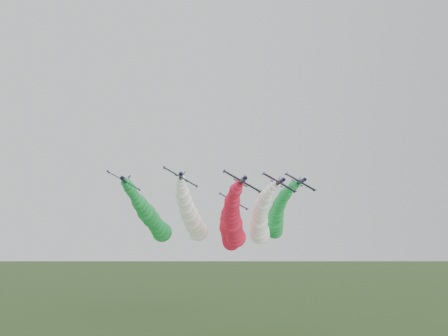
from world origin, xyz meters
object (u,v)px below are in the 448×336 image
(jet_outer_left, at_px, (152,220))
(jet_outer_right, at_px, (276,219))
(jet_trail, at_px, (229,231))
(jet_inner_right, at_px, (260,222))
(jet_inner_left, at_px, (192,218))
(jet_lead, at_px, (234,224))

(jet_outer_left, bearing_deg, jet_outer_right, 5.63)
(jet_outer_right, height_order, jet_trail, jet_outer_right)
(jet_inner_right, bearing_deg, jet_outer_right, 49.38)
(jet_inner_left, height_order, jet_inner_right, jet_inner_left)
(jet_lead, bearing_deg, jet_outer_right, 49.57)
(jet_inner_left, bearing_deg, jet_inner_right, 6.03)
(jet_inner_right, bearing_deg, jet_inner_left, -173.97)
(jet_inner_left, bearing_deg, jet_outer_left, 152.21)
(jet_inner_right, bearing_deg, jet_lead, -130.30)
(jet_lead, relative_size, jet_outer_left, 1.00)
(jet_lead, bearing_deg, jet_outer_left, 146.53)
(jet_outer_left, bearing_deg, jet_trail, 25.74)
(jet_lead, distance_m, jet_inner_right, 15.87)
(jet_outer_right, bearing_deg, jet_lead, -130.43)
(jet_outer_left, xyz_separation_m, jet_trail, (26.88, 12.96, -3.23))
(jet_lead, xyz_separation_m, jet_inner_right, (10.23, 12.07, 1.24))
(jet_outer_right, bearing_deg, jet_outer_left, -174.37)
(jet_outer_right, distance_m, jet_trail, 18.36)
(jet_inner_left, xyz_separation_m, jet_outer_right, (29.67, 10.93, 0.71))
(jet_trail, bearing_deg, jet_inner_right, -64.58)
(jet_outer_left, relative_size, jet_trail, 1.00)
(jet_inner_left, relative_size, jet_inner_right, 1.00)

